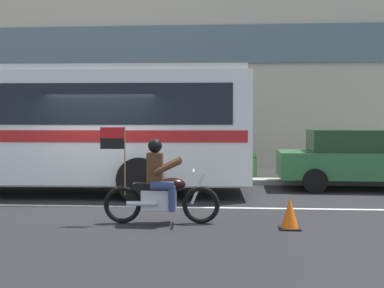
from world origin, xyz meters
name	(u,v)px	position (x,y,z in m)	size (l,w,h in m)	color
ground_plane	(100,202)	(0.00, 0.00, 0.00)	(60.00, 60.00, 0.00)	black
sidewalk_curb	(139,174)	(0.00, 5.10, 0.07)	(28.00, 3.80, 0.15)	#A39E93
lane_center_stripe	(93,206)	(0.00, -0.60, 0.00)	(26.60, 0.14, 0.01)	silver
transit_bus	(26,121)	(-2.25, 1.19, 1.88)	(11.56, 2.95, 3.22)	white
motorcycle_with_rider	(160,187)	(1.73, -2.29, 0.67)	(2.19, 0.64, 1.78)	black
parked_sedan_curbside	(359,158)	(6.57, 2.58, 0.85)	(4.53, 1.92, 1.64)	#2D6638
fire_hydrant	(253,165)	(3.77, 4.11, 0.52)	(0.22, 0.30, 0.75)	#4C8C3F
traffic_cone	(290,214)	(4.05, -2.60, 0.26)	(0.36, 0.36, 0.55)	#EA590F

